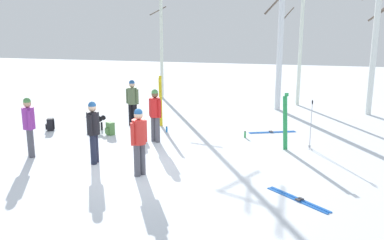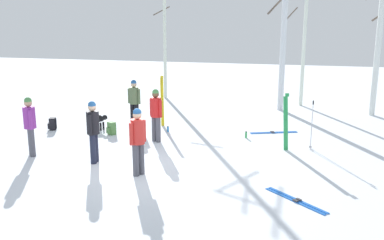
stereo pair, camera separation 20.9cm
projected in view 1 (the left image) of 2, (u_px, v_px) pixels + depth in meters
The scene contains 20 objects.
ground_plane at pixel (148, 170), 10.92m from camera, with size 60.00×60.00×0.00m, color white.
person_0 at pixel (139, 138), 10.35m from camera, with size 0.34×0.48×1.72m.
person_1 at pixel (132, 100), 15.47m from camera, with size 0.52×0.34×1.72m.
person_2 at pixel (29, 123), 11.82m from camera, with size 0.39×0.40×1.72m.
person_3 at pixel (93, 128), 11.26m from camera, with size 0.34×0.52×1.72m.
person_4 at pixel (155, 112), 13.33m from camera, with size 0.48×0.34×1.72m.
dog at pixel (97, 119), 14.96m from camera, with size 0.89×0.33×0.57m.
ski_pair_planted_0 at pixel (161, 101), 15.43m from camera, with size 0.15×0.06×1.88m.
ski_pair_planted_1 at pixel (285, 122), 12.49m from camera, with size 0.21×0.10×1.74m.
ski_pair_lying_0 at pixel (272, 132), 14.69m from camera, with size 1.61×0.79×0.05m.
ski_pair_lying_1 at pixel (298, 199), 9.08m from camera, with size 1.38×1.21×0.05m.
ski_poles_0 at pixel (311, 123), 12.62m from camera, with size 0.07×0.22×1.49m.
backpack_0 at pixel (50, 125), 14.91m from camera, with size 0.34×0.32×0.44m.
backpack_1 at pixel (110, 129), 14.33m from camera, with size 0.33×0.34×0.44m.
water_bottle_0 at pixel (245, 135), 14.00m from camera, with size 0.07×0.07×0.22m.
water_bottle_1 at pixel (167, 129), 14.72m from camera, with size 0.07×0.07×0.21m.
birch_tree_0 at pixel (161, 19), 20.61m from camera, with size 1.81×1.81×7.50m.
birch_tree_1 at pixel (281, 23), 17.74m from camera, with size 1.66×1.68×7.29m.
birch_tree_2 at pixel (302, 26), 18.85m from camera, with size 1.73×1.35×7.01m.
birch_tree_3 at pixel (375, 42), 16.93m from camera, with size 1.35×1.15×5.68m.
Camera 1 is at (3.70, -9.73, 3.74)m, focal length 39.17 mm.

